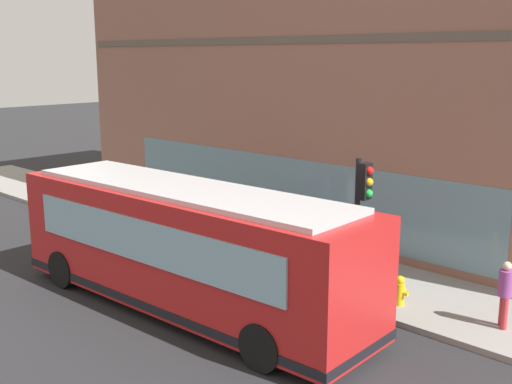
# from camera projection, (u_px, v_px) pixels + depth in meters

# --- Properties ---
(ground) EXTENTS (120.00, 120.00, 0.00)m
(ground) POSITION_uv_depth(u_px,v_px,m) (133.00, 285.00, 17.03)
(ground) COLOR #262628
(sidewalk_curb) EXTENTS (3.57, 40.00, 0.15)m
(sidewalk_curb) POSITION_uv_depth(u_px,v_px,m) (246.00, 248.00, 20.12)
(sidewalk_curb) COLOR gray
(sidewalk_curb) RESTS_ON ground
(building_corner) EXTENTS (8.63, 21.76, 11.93)m
(building_corner) POSITION_uv_depth(u_px,v_px,m) (361.00, 59.00, 23.17)
(building_corner) COLOR #8C5B4C
(building_corner) RESTS_ON ground
(city_bus_nearside) EXTENTS (2.98, 10.14, 3.07)m
(city_bus_nearside) POSITION_uv_depth(u_px,v_px,m) (185.00, 248.00, 15.16)
(city_bus_nearside) COLOR red
(city_bus_nearside) RESTS_ON ground
(traffic_light_near_corner) EXTENTS (0.32, 0.49, 3.50)m
(traffic_light_near_corner) POSITION_uv_depth(u_px,v_px,m) (362.00, 201.00, 15.41)
(traffic_light_near_corner) COLOR black
(traffic_light_near_corner) RESTS_ON sidewalk_curb
(fire_hydrant) EXTENTS (0.35, 0.35, 0.74)m
(fire_hydrant) POSITION_uv_depth(u_px,v_px,m) (400.00, 291.00, 15.26)
(fire_hydrant) COLOR yellow
(fire_hydrant) RESTS_ON sidewalk_curb
(pedestrian_near_building_entrance) EXTENTS (0.32, 0.32, 1.77)m
(pedestrian_near_building_entrance) POSITION_uv_depth(u_px,v_px,m) (233.00, 217.00, 19.52)
(pedestrian_near_building_entrance) COLOR #99994C
(pedestrian_near_building_entrance) RESTS_ON sidewalk_curb
(pedestrian_walking_along_curb) EXTENTS (0.32, 0.32, 1.81)m
(pedestrian_walking_along_curb) POSITION_uv_depth(u_px,v_px,m) (254.00, 223.00, 18.76)
(pedestrian_walking_along_curb) COLOR #3359A5
(pedestrian_walking_along_curb) RESTS_ON sidewalk_curb
(pedestrian_near_hydrant) EXTENTS (0.32, 0.32, 1.54)m
(pedestrian_near_hydrant) POSITION_uv_depth(u_px,v_px,m) (505.00, 290.00, 13.87)
(pedestrian_near_hydrant) COLOR #B23338
(pedestrian_near_hydrant) RESTS_ON sidewalk_curb
(newspaper_vending_box) EXTENTS (0.44, 0.42, 0.90)m
(newspaper_vending_box) POSITION_uv_depth(u_px,v_px,m) (142.00, 211.00, 22.63)
(newspaper_vending_box) COLOR #197233
(newspaper_vending_box) RESTS_ON sidewalk_curb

